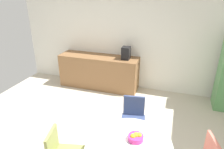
{
  "coord_description": "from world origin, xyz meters",
  "views": [
    {
      "loc": [
        1.29,
        -2.17,
        2.59
      ],
      "look_at": [
        0.09,
        1.47,
        0.95
      ],
      "focal_mm": 32.58,
      "sensor_mm": 36.0,
      "label": 1
    }
  ],
  "objects_px": {
    "fruit_bowl": "(136,137)",
    "chair_navy": "(133,114)",
    "mug_white": "(125,57)",
    "coffee_maker": "(126,53)"
  },
  "relations": [
    {
      "from": "mug_white",
      "to": "coffee_maker",
      "type": "bearing_deg",
      "value": 74.92
    },
    {
      "from": "fruit_bowl",
      "to": "coffee_maker",
      "type": "bearing_deg",
      "value": 107.42
    },
    {
      "from": "fruit_bowl",
      "to": "mug_white",
      "type": "bearing_deg",
      "value": 107.64
    },
    {
      "from": "chair_navy",
      "to": "coffee_maker",
      "type": "distance_m",
      "value": 1.99
    },
    {
      "from": "chair_navy",
      "to": "fruit_bowl",
      "type": "distance_m",
      "value": 0.94
    },
    {
      "from": "chair_navy",
      "to": "mug_white",
      "type": "xyz_separation_m",
      "value": [
        -0.63,
        1.79,
        0.43
      ]
    },
    {
      "from": "fruit_bowl",
      "to": "coffee_maker",
      "type": "xyz_separation_m",
      "value": [
        -0.84,
        2.69,
        0.29
      ]
    },
    {
      "from": "chair_navy",
      "to": "mug_white",
      "type": "distance_m",
      "value": 1.95
    },
    {
      "from": "fruit_bowl",
      "to": "chair_navy",
      "type": "bearing_deg",
      "value": 104.02
    },
    {
      "from": "chair_navy",
      "to": "coffee_maker",
      "type": "bearing_deg",
      "value": 109.02
    }
  ]
}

